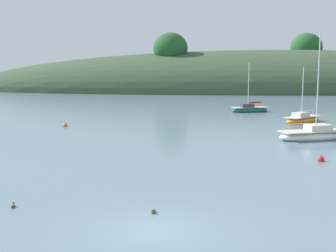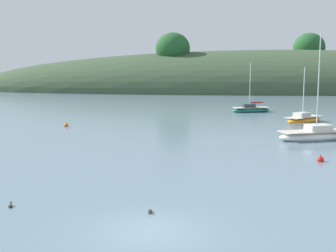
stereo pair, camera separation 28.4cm
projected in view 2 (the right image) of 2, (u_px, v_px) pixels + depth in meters
name	position (u px, v px, depth m)	size (l,w,h in m)	color
ground_plane	(150.00, 231.00, 16.87)	(400.00, 400.00, 0.00)	slate
far_shoreline_hill	(284.00, 90.00, 104.54)	(150.00, 36.00, 22.75)	#384C33
sailboat_grey_yawl	(251.00, 109.00, 57.94)	(5.26, 2.88, 6.54)	#196B56
sailboat_yellow_far	(313.00, 135.00, 37.00)	(6.39, 3.62, 9.00)	white
sailboat_black_sloop	(304.00, 119.00, 47.73)	(5.16, 4.70, 6.07)	orange
mooring_buoy_inner	(66.00, 125.00, 44.86)	(0.44, 0.44, 0.54)	orange
mooring_buoy_outer	(320.00, 160.00, 28.77)	(0.44, 0.44, 0.54)	red
duck_straggler	(150.00, 212.00, 18.91)	(0.23, 0.43, 0.24)	#473828
duck_lone_right	(10.00, 206.00, 19.71)	(0.24, 0.43, 0.24)	#473828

